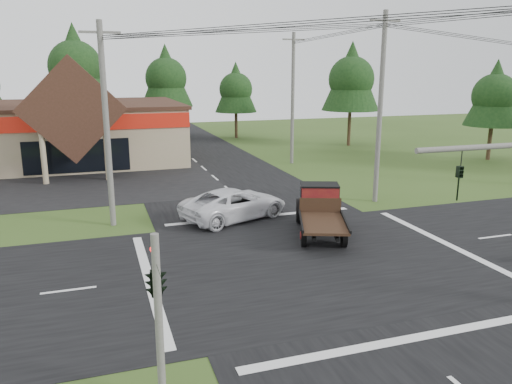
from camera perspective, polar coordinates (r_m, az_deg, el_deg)
name	(u,v)px	position (r m, az deg, el deg)	size (l,w,h in m)	color
ground	(311,260)	(22.16, 6.35, -7.76)	(120.00, 120.00, 0.00)	#334C1B
road_ns	(311,260)	(22.15, 6.35, -7.73)	(12.00, 120.00, 0.02)	black
road_ew	(311,260)	(22.15, 6.35, -7.73)	(120.00, 12.00, 0.02)	black
parking_apron	(18,188)	(38.93, -25.55, 0.42)	(28.00, 14.00, 0.02)	black
cvs_building	(9,132)	(49.07, -26.41, 6.13)	(30.40, 18.20, 9.19)	tan
traffic_signal_corner	(155,266)	(12.33, -11.44, -8.32)	(0.53, 2.48, 4.40)	#595651
utility_pole_nw	(106,124)	(26.85, -16.73, 7.40)	(2.00, 0.30, 10.50)	#595651
utility_pole_ne	(380,107)	(31.57, 14.01, 9.36)	(2.00, 0.30, 11.50)	#595651
utility_pole_n	(293,98)	(44.05, 4.21, 10.67)	(2.00, 0.30, 11.20)	#595651
tree_row_c	(75,64)	(59.72, -19.98, 13.58)	(7.28, 7.28, 13.13)	#332316
tree_row_d	(166,76)	(61.33, -10.26, 12.89)	(6.16, 6.16, 11.11)	#332316
tree_row_e	(236,88)	(61.06, -2.32, 11.83)	(5.04, 5.04, 9.09)	#332316
tree_side_ne	(351,77)	(55.54, 10.85, 12.80)	(6.16, 6.16, 11.11)	#332316
tree_side_e_near	(495,94)	(50.54, 25.64, 10.11)	(5.04, 5.04, 9.09)	#332316
antique_flatbed_truck	(321,212)	(25.12, 7.45, -2.27)	(2.21, 5.79, 2.42)	#590C14
white_pickup	(235,204)	(27.79, -2.47, -1.34)	(2.85, 6.18, 1.72)	silver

